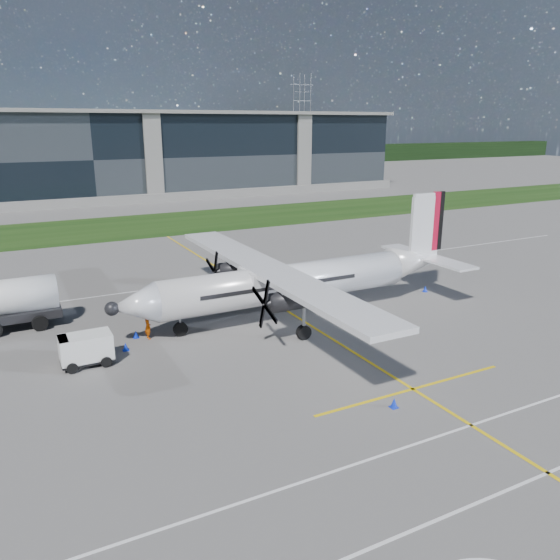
% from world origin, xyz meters
% --- Properties ---
extents(ground, '(400.00, 400.00, 0.00)m').
position_xyz_m(ground, '(0.00, 40.00, 0.00)').
color(ground, '#63615E').
rests_on(ground, ground).
extents(grass_strip, '(400.00, 18.00, 0.04)m').
position_xyz_m(grass_strip, '(0.00, 48.00, 0.02)').
color(grass_strip, '#15320D').
rests_on(grass_strip, ground).
extents(terminal_building, '(120.00, 20.00, 15.00)m').
position_xyz_m(terminal_building, '(0.00, 80.00, 7.50)').
color(terminal_building, black).
rests_on(terminal_building, ground).
extents(tree_line, '(400.00, 6.00, 6.00)m').
position_xyz_m(tree_line, '(0.00, 140.00, 3.00)').
color(tree_line, black).
rests_on(tree_line, ground).
extents(pylon_east, '(9.00, 4.60, 30.00)m').
position_xyz_m(pylon_east, '(85.00, 150.00, 15.00)').
color(pylon_east, gray).
rests_on(pylon_east, ground).
extents(yellow_taxiway_centerline, '(0.20, 70.00, 0.01)m').
position_xyz_m(yellow_taxiway_centerline, '(3.00, 10.00, 0.01)').
color(yellow_taxiway_centerline, yellow).
rests_on(yellow_taxiway_centerline, ground).
extents(white_lane_line, '(90.00, 0.15, 0.01)m').
position_xyz_m(white_lane_line, '(0.00, -14.00, 0.01)').
color(white_lane_line, white).
rests_on(white_lane_line, ground).
extents(turboprop_aircraft, '(26.35, 27.32, 8.20)m').
position_xyz_m(turboprop_aircraft, '(3.31, 6.79, 4.10)').
color(turboprop_aircraft, white).
rests_on(turboprop_aircraft, ground).
extents(baggage_tug, '(3.05, 1.83, 1.83)m').
position_xyz_m(baggage_tug, '(-11.58, 4.99, 0.92)').
color(baggage_tug, silver).
rests_on(baggage_tug, ground).
extents(ground_crew_person, '(0.62, 0.82, 1.87)m').
position_xyz_m(ground_crew_person, '(-7.47, 7.29, 0.94)').
color(ground_crew_person, '#F25907').
rests_on(ground_crew_person, ground).
extents(safety_cone_nose_port, '(0.36, 0.36, 0.50)m').
position_xyz_m(safety_cone_nose_port, '(-9.18, 6.03, 0.25)').
color(safety_cone_nose_port, '#0B26CA').
rests_on(safety_cone_nose_port, ground).
extents(safety_cone_nose_stbd, '(0.36, 0.36, 0.50)m').
position_xyz_m(safety_cone_nose_stbd, '(-8.15, 7.79, 0.25)').
color(safety_cone_nose_stbd, '#0B26CA').
rests_on(safety_cone_nose_stbd, ground).
extents(safety_cone_portwing, '(0.36, 0.36, 0.50)m').
position_xyz_m(safety_cone_portwing, '(0.90, -7.05, 0.25)').
color(safety_cone_portwing, '#0B26CA').
rests_on(safety_cone_portwing, ground).
extents(safety_cone_fwd, '(0.36, 0.36, 0.50)m').
position_xyz_m(safety_cone_fwd, '(-10.23, 6.58, 0.25)').
color(safety_cone_fwd, '#0B26CA').
rests_on(safety_cone_fwd, ground).
extents(safety_cone_tail, '(0.36, 0.36, 0.50)m').
position_xyz_m(safety_cone_tail, '(15.36, 6.91, 0.25)').
color(safety_cone_tail, '#0B26CA').
rests_on(safety_cone_tail, ground).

